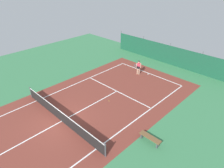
{
  "coord_description": "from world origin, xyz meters",
  "views": [
    {
      "loc": [
        11.66,
        -6.2,
        10.52
      ],
      "look_at": [
        -0.25,
        5.97,
        0.9
      ],
      "focal_mm": 32.54,
      "sensor_mm": 36.0,
      "label": 1
    }
  ],
  "objects": [
    {
      "name": "ground_plane",
      "position": [
        0.0,
        0.0,
        0.0
      ],
      "size": [
        36.0,
        36.0,
        0.0
      ],
      "primitive_type": "plane",
      "color": "#387A4C"
    },
    {
      "name": "tennis_ball_near_player",
      "position": [
        0.68,
        4.63,
        0.03
      ],
      "size": [
        0.07,
        0.07,
        0.07
      ],
      "primitive_type": "sphere",
      "color": "#CCDB33",
      "rests_on": "ground"
    },
    {
      "name": "back_fence",
      "position": [
        -0.0,
        16.38,
        0.67
      ],
      "size": [
        16.3,
        0.98,
        2.7
      ],
      "color": "#195138",
      "rests_on": "ground"
    },
    {
      "name": "tennis_player",
      "position": [
        -0.82,
        10.84,
        0.96
      ],
      "size": [
        0.56,
        0.83,
        1.64
      ],
      "rotation": [
        0.0,
        0.0,
        3.61
      ],
      "color": "#D8AD8C",
      "rests_on": "ground"
    },
    {
      "name": "court_surface",
      "position": [
        0.0,
        0.0,
        0.0
      ],
      "size": [
        11.02,
        26.6,
        0.01
      ],
      "color": "brown",
      "rests_on": "ground"
    },
    {
      "name": "tennis_net",
      "position": [
        0.0,
        0.0,
        0.51
      ],
      "size": [
        10.12,
        0.1,
        1.1
      ],
      "color": "black",
      "rests_on": "ground"
    },
    {
      "name": "courtside_bench",
      "position": [
        6.31,
        3.05,
        0.37
      ],
      "size": [
        1.6,
        0.4,
        0.49
      ],
      "color": "brown",
      "rests_on": "ground"
    }
  ]
}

